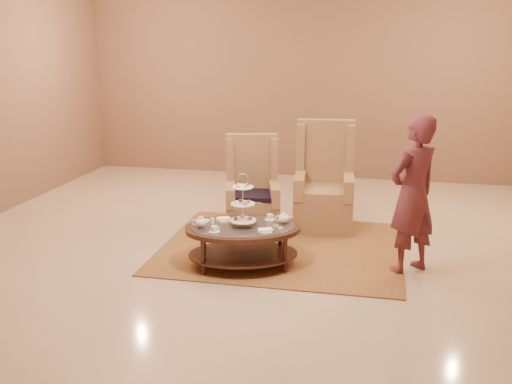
% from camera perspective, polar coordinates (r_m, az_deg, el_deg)
% --- Properties ---
extents(ground, '(8.00, 8.00, 0.00)m').
position_cam_1_polar(ground, '(6.62, 0.76, -6.30)').
color(ground, beige).
rests_on(ground, ground).
extents(ceiling, '(8.00, 8.00, 0.02)m').
position_cam_1_polar(ceiling, '(6.62, 0.76, -6.30)').
color(ceiling, white).
rests_on(ceiling, ground).
extents(wall_back, '(8.00, 0.04, 3.50)m').
position_cam_1_polar(wall_back, '(10.14, 5.43, 11.29)').
color(wall_back, '#87604A').
rests_on(wall_back, ground).
extents(rug, '(2.81, 2.35, 0.01)m').
position_cam_1_polar(rug, '(6.84, 2.55, -5.53)').
color(rug, '#9F7038').
rests_on(rug, ground).
extents(tea_table, '(1.44, 1.18, 1.05)m').
position_cam_1_polar(tea_table, '(6.17, -1.31, -4.16)').
color(tea_table, black).
rests_on(tea_table, ground).
extents(armchair_left, '(0.81, 0.83, 1.23)m').
position_cam_1_polar(armchair_left, '(7.34, -0.37, -0.70)').
color(armchair_left, '#A0754B').
rests_on(armchair_left, ground).
extents(armchair_right, '(0.81, 0.83, 1.39)m').
position_cam_1_polar(armchair_right, '(7.55, 6.80, 0.02)').
color(armchair_right, '#A0754B').
rests_on(armchair_right, ground).
extents(person, '(0.73, 0.72, 1.70)m').
position_cam_1_polar(person, '(6.14, 15.40, -0.26)').
color(person, brown).
rests_on(person, ground).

